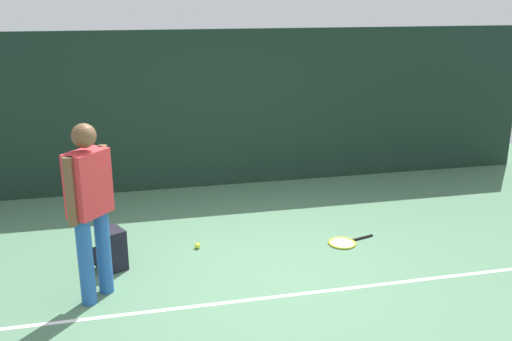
{
  "coord_description": "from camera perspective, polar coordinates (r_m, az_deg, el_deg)",
  "views": [
    {
      "loc": [
        -1.28,
        -5.18,
        2.76
      ],
      "look_at": [
        0.0,
        0.4,
        1.0
      ],
      "focal_mm": 39.88,
      "sensor_mm": 36.0,
      "label": 1
    }
  ],
  "objects": [
    {
      "name": "court_line",
      "position": [
        5.58,
        2.12,
        -12.53
      ],
      "size": [
        9.0,
        0.05,
        0.0
      ],
      "primitive_type": "cube",
      "color": "white",
      "rests_on": "ground"
    },
    {
      "name": "tennis_ball_near_player",
      "position": [
        6.57,
        -5.89,
        -7.51
      ],
      "size": [
        0.07,
        0.07,
        0.07
      ],
      "primitive_type": "sphere",
      "color": "#CCE033",
      "rests_on": "ground"
    },
    {
      "name": "ground_plane",
      "position": [
        6.01,
        0.87,
        -10.26
      ],
      "size": [
        12.0,
        12.0,
        0.0
      ],
      "primitive_type": "plane",
      "color": "#4C7556"
    },
    {
      "name": "tennis_racket",
      "position": [
        6.75,
        8.84,
        -7.15
      ],
      "size": [
        0.64,
        0.4,
        0.03
      ],
      "rotation": [
        0.0,
        0.0,
        3.43
      ],
      "color": "black",
      "rests_on": "ground"
    },
    {
      "name": "backpack",
      "position": [
        6.22,
        -14.29,
        -7.69
      ],
      "size": [
        0.36,
        0.36,
        0.44
      ],
      "rotation": [
        0.0,
        0.0,
        5.15
      ],
      "color": "black",
      "rests_on": "ground"
    },
    {
      "name": "tennis_player",
      "position": [
        5.39,
        -16.32,
        -3.09
      ],
      "size": [
        0.42,
        0.45,
        1.7
      ],
      "rotation": [
        0.0,
        0.0,
        0.88
      ],
      "color": "#2659A5",
      "rests_on": "ground"
    },
    {
      "name": "back_fence",
      "position": [
        8.43,
        -3.99,
        6.11
      ],
      "size": [
        10.0,
        0.1,
        2.32
      ],
      "primitive_type": "cube",
      "color": "#192D23",
      "rests_on": "ground"
    }
  ]
}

